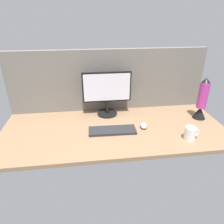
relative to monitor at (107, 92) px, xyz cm
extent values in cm
cube|color=#8C6B4C|center=(3.02, -25.12, -23.34)|extent=(180.00, 80.00, 3.00)
cube|color=slate|center=(3.02, 12.38, 6.29)|extent=(180.00, 5.00, 56.26)
cylinder|color=black|center=(0.00, -0.62, -20.94)|extent=(18.00, 18.00, 1.80)
cylinder|color=black|center=(0.00, -0.62, -14.54)|extent=(3.20, 3.20, 11.00)
cube|color=black|center=(0.00, 0.38, 4.20)|extent=(42.70, 2.40, 26.49)
cube|color=silver|center=(0.00, -1.02, 4.20)|extent=(40.30, 0.60, 24.09)
cube|color=#262628|center=(0.66, -31.51, -20.84)|extent=(37.38, 14.12, 2.00)
ellipsoid|color=#99999E|center=(26.76, -28.33, -20.14)|extent=(7.40, 10.52, 3.40)
cylinder|color=white|center=(55.63, -49.55, -16.82)|extent=(8.04, 8.04, 10.04)
torus|color=white|center=(60.45, -49.55, -16.32)|extent=(5.42, 1.00, 5.42)
cone|color=black|center=(80.03, -18.18, -16.74)|extent=(11.22, 11.22, 10.20)
cylinder|color=#B2338C|center=(80.03, -18.18, -0.43)|extent=(8.16, 8.16, 22.43)
cone|color=black|center=(80.03, -18.18, 12.83)|extent=(7.34, 7.34, 4.08)
camera|label=1|loc=(-17.50, -168.67, 63.12)|focal=32.88mm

